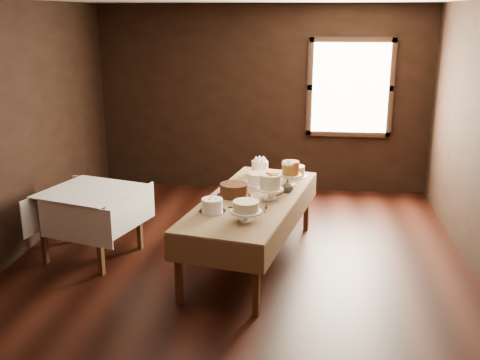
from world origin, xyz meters
name	(u,v)px	position (x,y,z in m)	size (l,w,h in m)	color
floor	(238,270)	(0.00, 0.00, 0.00)	(5.00, 6.00, 0.01)	black
wall_back	(262,99)	(0.00, 3.00, 1.40)	(5.00, 0.02, 2.80)	black
wall_front	(163,275)	(0.00, -3.00, 1.40)	(5.00, 0.02, 2.80)	black
wall_left	(3,136)	(-2.50, 0.00, 1.40)	(0.02, 6.00, 2.80)	black
window	(350,88)	(1.30, 2.94, 1.60)	(1.10, 0.05, 1.30)	#FFEABF
display_table	(252,203)	(0.13, 0.24, 0.69)	(1.39, 2.54, 0.74)	#452815
side_table	(90,198)	(-1.66, 0.18, 0.69)	(1.14, 1.14, 0.78)	#452815
cake_meringue	(260,167)	(0.12, 1.22, 0.82)	(0.25, 0.25, 0.15)	white
cake_speckled	(296,171)	(0.57, 1.13, 0.80)	(0.28, 0.28, 0.13)	white
cake_lattice	(259,179)	(0.16, 0.75, 0.80)	(0.34, 0.34, 0.12)	white
cake_caramel	(290,175)	(0.52, 0.74, 0.87)	(0.26, 0.26, 0.30)	white
cake_chocolate	(234,190)	(-0.07, 0.27, 0.81)	(0.41, 0.41, 0.14)	silver
cake_flowers	(270,188)	(0.32, 0.20, 0.87)	(0.29, 0.29, 0.29)	white
cake_swirl	(212,206)	(-0.22, -0.25, 0.81)	(0.27, 0.27, 0.14)	silver
cake_cream	(246,212)	(0.14, -0.49, 0.84)	(0.31, 0.31, 0.22)	white
cake_server_a	(244,207)	(0.08, -0.07, 0.75)	(0.24, 0.03, 0.01)	silver
cake_server_b	(266,211)	(0.30, -0.16, 0.75)	(0.24, 0.03, 0.01)	silver
cake_server_d	(285,192)	(0.47, 0.47, 0.75)	(0.24, 0.03, 0.01)	silver
cake_server_e	(215,202)	(-0.24, 0.05, 0.75)	(0.24, 0.03, 0.01)	silver
flower_vase	(287,186)	(0.49, 0.50, 0.81)	(0.14, 0.14, 0.14)	#2D2823
flower_bouquet	(288,169)	(0.49, 0.50, 1.00)	(0.14, 0.14, 0.20)	white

